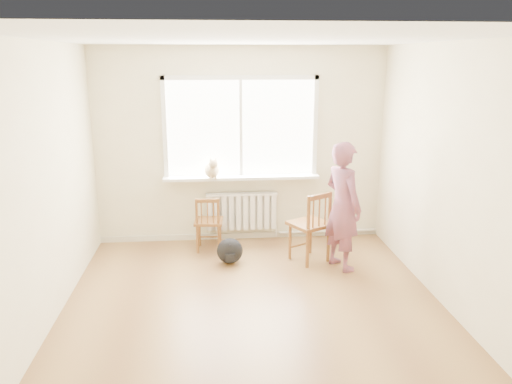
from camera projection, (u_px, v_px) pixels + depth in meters
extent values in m
plane|color=olive|center=(255.00, 314.00, 5.10)|extent=(4.50, 4.50, 0.00)
plane|color=white|center=(255.00, 39.00, 4.39)|extent=(4.50, 4.50, 0.00)
cube|color=beige|center=(241.00, 146.00, 6.91)|extent=(4.00, 0.01, 2.70)
cube|color=white|center=(241.00, 128.00, 6.82)|extent=(2.00, 0.02, 1.30)
cube|color=white|center=(240.00, 77.00, 6.63)|extent=(2.12, 0.05, 0.06)
cube|color=white|center=(165.00, 129.00, 6.71)|extent=(0.06, 0.05, 1.42)
cube|color=white|center=(315.00, 128.00, 6.90)|extent=(0.06, 0.05, 1.42)
cube|color=white|center=(241.00, 128.00, 6.81)|extent=(0.04, 0.05, 1.30)
cube|color=white|center=(242.00, 177.00, 6.91)|extent=(2.15, 0.22, 0.04)
cube|color=white|center=(242.00, 211.00, 7.10)|extent=(1.00, 0.02, 0.55)
cube|color=white|center=(242.00, 212.00, 7.05)|extent=(1.00, 0.10, 0.51)
cube|color=white|center=(242.00, 194.00, 6.99)|extent=(1.00, 0.12, 0.03)
cylinder|color=silver|center=(327.00, 231.00, 7.29)|extent=(1.40, 0.04, 0.04)
cube|color=beige|center=(242.00, 235.00, 7.24)|extent=(4.00, 0.03, 0.08)
cube|color=brown|center=(209.00, 221.00, 6.73)|extent=(0.40, 0.39, 0.04)
cylinder|color=brown|center=(220.00, 232.00, 6.92)|extent=(0.03, 0.03, 0.40)
cylinder|color=brown|center=(200.00, 232.00, 6.91)|extent=(0.03, 0.03, 0.40)
cylinder|color=brown|center=(219.00, 239.00, 6.64)|extent=(0.03, 0.03, 0.40)
cylinder|color=brown|center=(197.00, 239.00, 6.64)|extent=(0.03, 0.03, 0.40)
cylinder|color=brown|center=(219.00, 226.00, 6.60)|extent=(0.04, 0.04, 0.76)
cylinder|color=brown|center=(197.00, 226.00, 6.59)|extent=(0.04, 0.04, 0.76)
cube|color=brown|center=(207.00, 201.00, 6.50)|extent=(0.31, 0.06, 0.05)
cylinder|color=brown|center=(214.00, 213.00, 6.54)|extent=(0.02, 0.02, 0.30)
cylinder|color=brown|center=(207.00, 213.00, 6.54)|extent=(0.02, 0.02, 0.30)
cylinder|color=brown|center=(201.00, 213.00, 6.54)|extent=(0.02, 0.02, 0.30)
cube|color=brown|center=(310.00, 224.00, 6.34)|extent=(0.61, 0.60, 0.04)
cylinder|color=brown|center=(311.00, 236.00, 6.64)|extent=(0.04, 0.04, 0.49)
cylinder|color=brown|center=(290.00, 241.00, 6.45)|extent=(0.04, 0.04, 0.49)
cylinder|color=brown|center=(328.00, 243.00, 6.36)|extent=(0.04, 0.04, 0.49)
cylinder|color=brown|center=(307.00, 249.00, 6.17)|extent=(0.04, 0.04, 0.49)
cylinder|color=brown|center=(329.00, 227.00, 6.31)|extent=(0.04, 0.04, 0.93)
cylinder|color=brown|center=(308.00, 232.00, 6.11)|extent=(0.04, 0.04, 0.93)
cube|color=brown|center=(320.00, 197.00, 6.10)|extent=(0.35, 0.22, 0.06)
cylinder|color=brown|center=(325.00, 210.00, 6.20)|extent=(0.02, 0.02, 0.37)
cylinder|color=brown|center=(319.00, 212.00, 6.15)|extent=(0.02, 0.02, 0.37)
cylinder|color=brown|center=(313.00, 213.00, 6.09)|extent=(0.02, 0.02, 0.37)
imported|color=#BF3F44|center=(343.00, 206.00, 6.05)|extent=(0.59, 0.69, 1.59)
ellipsoid|color=beige|center=(212.00, 170.00, 6.78)|extent=(0.24, 0.32, 0.22)
sphere|color=beige|center=(213.00, 164.00, 6.61)|extent=(0.12, 0.12, 0.12)
cone|color=beige|center=(211.00, 160.00, 6.59)|extent=(0.04, 0.04, 0.05)
cone|color=beige|center=(216.00, 159.00, 6.61)|extent=(0.04, 0.04, 0.05)
cylinder|color=beige|center=(210.00, 172.00, 6.94)|extent=(0.06, 0.20, 0.03)
cylinder|color=beige|center=(211.00, 176.00, 6.68)|extent=(0.03, 0.03, 0.11)
cylinder|color=beige|center=(216.00, 175.00, 6.70)|extent=(0.03, 0.03, 0.11)
ellipsoid|color=black|center=(230.00, 251.00, 6.33)|extent=(0.40, 0.35, 0.33)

